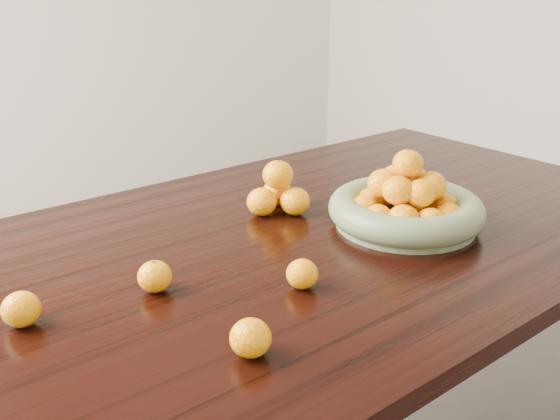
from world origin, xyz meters
TOP-DOWN VIEW (x-y plane):
  - dining_table at (0.00, 0.00)m, footprint 2.00×1.00m
  - fruit_bowl at (0.30, -0.11)m, footprint 0.34×0.34m
  - orange_pyramid at (0.13, 0.14)m, footprint 0.14×0.15m
  - loose_orange_0 at (-0.28, -0.03)m, footprint 0.06×0.06m
  - loose_orange_1 at (-0.26, -0.29)m, footprint 0.06×0.06m
  - loose_orange_2 at (-0.07, -0.18)m, footprint 0.06×0.06m
  - loose_orange_3 at (-0.50, 0.00)m, footprint 0.06×0.06m

SIDE VIEW (x-z plane):
  - dining_table at x=0.00m, z-range 0.29..1.04m
  - loose_orange_2 at x=-0.07m, z-range 0.75..0.80m
  - loose_orange_0 at x=-0.28m, z-range 0.75..0.81m
  - loose_orange_3 at x=-0.50m, z-range 0.75..0.81m
  - loose_orange_1 at x=-0.26m, z-range 0.75..0.81m
  - fruit_bowl at x=0.30m, z-range 0.71..0.88m
  - orange_pyramid at x=0.13m, z-range 0.74..0.86m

